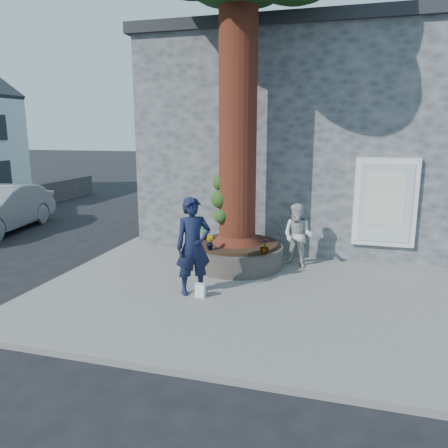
# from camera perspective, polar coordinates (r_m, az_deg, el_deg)

# --- Properties ---
(ground) EXTENTS (120.00, 120.00, 0.00)m
(ground) POSITION_cam_1_polar(r_m,az_deg,el_deg) (9.55, -6.02, -9.15)
(ground) COLOR black
(ground) RESTS_ON ground
(pavement) EXTENTS (9.00, 8.00, 0.12)m
(pavement) POSITION_cam_1_polar(r_m,az_deg,el_deg) (10.02, 4.20, -7.71)
(pavement) COLOR slate
(pavement) RESTS_ON ground
(yellow_line) EXTENTS (0.10, 30.00, 0.01)m
(yellow_line) POSITION_cam_1_polar(r_m,az_deg,el_deg) (11.77, -18.16, -5.56)
(yellow_line) COLOR yellow
(yellow_line) RESTS_ON ground
(stone_shop) EXTENTS (10.30, 8.30, 6.30)m
(stone_shop) POSITION_cam_1_polar(r_m,az_deg,el_deg) (15.47, 12.85, 10.73)
(stone_shop) COLOR #4B4E50
(stone_shop) RESTS_ON ground
(planter) EXTENTS (2.30, 2.30, 0.60)m
(planter) POSITION_cam_1_polar(r_m,az_deg,el_deg) (10.99, 1.71, -3.95)
(planter) COLOR black
(planter) RESTS_ON pavement
(man) EXTENTS (0.88, 0.82, 2.03)m
(man) POSITION_cam_1_polar(r_m,az_deg,el_deg) (8.96, -4.04, -2.92)
(man) COLOR black
(man) RESTS_ON pavement
(woman) EXTENTS (0.91, 0.80, 1.59)m
(woman) POSITION_cam_1_polar(r_m,az_deg,el_deg) (10.93, 9.61, -1.50)
(woman) COLOR beige
(woman) RESTS_ON pavement
(shopping_bag) EXTENTS (0.21, 0.13, 0.28)m
(shopping_bag) POSITION_cam_1_polar(r_m,az_deg,el_deg) (9.03, -3.10, -8.62)
(shopping_bag) COLOR white
(shopping_bag) RESTS_ON pavement
(plant_a) EXTENTS (0.22, 0.18, 0.38)m
(plant_a) POSITION_cam_1_polar(r_m,az_deg,el_deg) (11.12, -2.49, -1.13)
(plant_a) COLOR gray
(plant_a) RESTS_ON planter
(plant_b) EXTENTS (0.27, 0.27, 0.35)m
(plant_b) POSITION_cam_1_polar(r_m,az_deg,el_deg) (10.19, -1.91, -2.42)
(plant_b) COLOR gray
(plant_b) RESTS_ON planter
(plant_c) EXTENTS (0.23, 0.23, 0.36)m
(plant_c) POSITION_cam_1_polar(r_m,az_deg,el_deg) (9.89, 5.30, -2.91)
(plant_c) COLOR gray
(plant_c) RESTS_ON planter
(plant_d) EXTENTS (0.31, 0.33, 0.29)m
(plant_d) POSITION_cam_1_polar(r_m,az_deg,el_deg) (10.81, 3.44, -1.76)
(plant_d) COLOR gray
(plant_d) RESTS_ON planter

